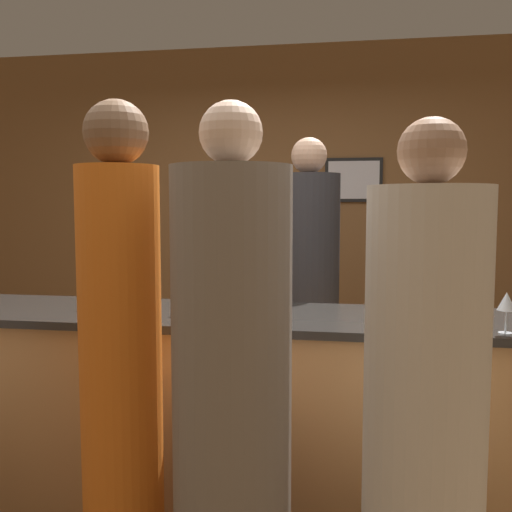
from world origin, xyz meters
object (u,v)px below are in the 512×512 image
object	(u,v)px
bartender	(308,316)
guest_1	(122,389)
guest_3	(423,448)
wine_bottle_1	(113,278)
guest_2	(232,419)
wine_bottle_0	(196,287)

from	to	relation	value
bartender	guest_1	distance (m)	1.57
guest_3	wine_bottle_1	xyz separation A→B (m)	(-1.38, 0.95, 0.36)
guest_1	guest_2	bearing A→B (deg)	-12.31
guest_1	guest_3	bearing A→B (deg)	-8.15
wine_bottle_1	guest_3	bearing A→B (deg)	-34.48
bartender	guest_2	distance (m)	1.57
bartender	wine_bottle_0	size ratio (longest dim) A/B	7.14
guest_2	wine_bottle_1	size ratio (longest dim) A/B	5.83
guest_1	wine_bottle_1	size ratio (longest dim) A/B	5.92
guest_2	wine_bottle_0	distance (m)	0.91
wine_bottle_0	wine_bottle_1	size ratio (longest dim) A/B	0.84
bartender	wine_bottle_0	bearing A→B (deg)	59.31
guest_2	wine_bottle_1	xyz separation A→B (m)	(-0.79, 0.90, 0.33)
bartender	guest_2	size ratio (longest dim) A/B	1.03
guest_2	bartender	bearing A→B (deg)	85.42
guest_3	wine_bottle_0	size ratio (longest dim) A/B	6.64
guest_2	guest_1	bearing A→B (deg)	167.69
bartender	wine_bottle_0	xyz separation A→B (m)	(-0.46, -0.78, 0.27)
bartender	guest_3	xyz separation A→B (m)	(0.47, -1.62, -0.07)
guest_2	guest_3	bearing A→B (deg)	-5.19
wine_bottle_1	wine_bottle_0	bearing A→B (deg)	-12.90
bartender	guest_3	size ratio (longest dim) A/B	1.08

